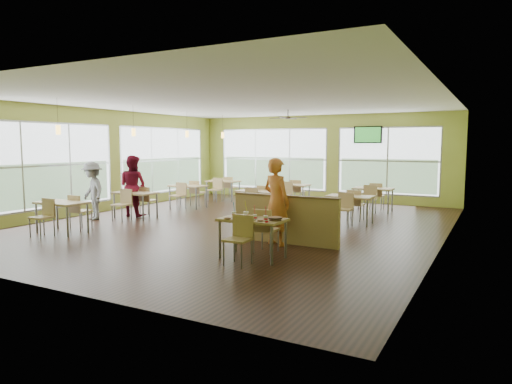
% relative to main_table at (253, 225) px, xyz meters
% --- Properties ---
extents(room, '(12.00, 12.04, 3.20)m').
position_rel_main_table_xyz_m(room, '(-2.00, 3.00, 0.97)').
color(room, black).
rests_on(room, ground).
extents(window_bays, '(9.24, 10.24, 2.38)m').
position_rel_main_table_xyz_m(window_bays, '(-4.65, 6.08, 0.85)').
color(window_bays, white).
rests_on(window_bays, room).
extents(main_table, '(1.22, 1.52, 0.87)m').
position_rel_main_table_xyz_m(main_table, '(0.00, 0.00, 0.00)').
color(main_table, tan).
rests_on(main_table, floor).
extents(half_wall_divider, '(2.40, 0.14, 1.04)m').
position_rel_main_table_xyz_m(half_wall_divider, '(0.00, 1.45, -0.11)').
color(half_wall_divider, tan).
rests_on(half_wall_divider, floor).
extents(dining_tables, '(6.92, 8.72, 0.87)m').
position_rel_main_table_xyz_m(dining_tables, '(-3.05, 4.71, -0.00)').
color(dining_tables, tan).
rests_on(dining_tables, floor).
extents(pendant_lights, '(0.11, 7.31, 0.86)m').
position_rel_main_table_xyz_m(pendant_lights, '(-5.20, 3.68, 1.82)').
color(pendant_lights, '#2D2119').
rests_on(pendant_lights, ceiling).
extents(ceiling_fan, '(1.25, 1.25, 0.29)m').
position_rel_main_table_xyz_m(ceiling_fan, '(-2.00, 6.00, 2.32)').
color(ceiling_fan, '#2D2119').
rests_on(ceiling_fan, ceiling).
extents(tv_backwall, '(1.00, 0.07, 0.60)m').
position_rel_main_table_xyz_m(tv_backwall, '(-0.20, 8.90, 1.82)').
color(tv_backwall, black).
rests_on(tv_backwall, wall_back).
extents(man_plaid, '(0.78, 0.63, 1.84)m').
position_rel_main_table_xyz_m(man_plaid, '(-0.10, 1.22, 0.29)').
color(man_plaid, red).
rests_on(man_plaid, floor).
extents(patron_maroon, '(0.88, 0.69, 1.79)m').
position_rel_main_table_xyz_m(patron_maroon, '(-5.49, 2.73, 0.27)').
color(patron_maroon, maroon).
rests_on(patron_maroon, floor).
extents(patron_grey, '(1.21, 0.97, 1.64)m').
position_rel_main_table_xyz_m(patron_grey, '(-6.06, 1.72, 0.19)').
color(patron_grey, slate).
rests_on(patron_grey, floor).
extents(cup_blue, '(0.09, 0.09, 0.31)m').
position_rel_main_table_xyz_m(cup_blue, '(-0.35, -0.08, 0.18)').
color(cup_blue, white).
rests_on(cup_blue, main_table).
extents(cup_yellow, '(0.10, 0.10, 0.36)m').
position_rel_main_table_xyz_m(cup_yellow, '(-0.08, -0.11, 0.19)').
color(cup_yellow, white).
rests_on(cup_yellow, main_table).
extents(cup_red_near, '(0.08, 0.08, 0.29)m').
position_rel_main_table_xyz_m(cup_red_near, '(0.14, -0.19, 0.18)').
color(cup_red_near, white).
rests_on(cup_red_near, main_table).
extents(cup_red_far, '(0.08, 0.08, 0.31)m').
position_rel_main_table_xyz_m(cup_red_far, '(0.39, -0.24, 0.18)').
color(cup_red_far, white).
rests_on(cup_red_far, main_table).
extents(food_basket, '(0.27, 0.27, 0.06)m').
position_rel_main_table_xyz_m(food_basket, '(0.46, 0.00, 0.15)').
color(food_basket, black).
rests_on(food_basket, main_table).
extents(ketchup_cup, '(0.06, 0.06, 0.03)m').
position_rel_main_table_xyz_m(ketchup_cup, '(0.42, -0.26, 0.13)').
color(ketchup_cup, '#B7030D').
rests_on(ketchup_cup, main_table).
extents(wrapper_left, '(0.15, 0.14, 0.04)m').
position_rel_main_table_xyz_m(wrapper_left, '(-0.36, -0.30, 0.14)').
color(wrapper_left, '#906745').
rests_on(wrapper_left, main_table).
extents(wrapper_mid, '(0.23, 0.22, 0.05)m').
position_rel_main_table_xyz_m(wrapper_mid, '(-0.02, 0.03, 0.14)').
color(wrapper_mid, '#906745').
rests_on(wrapper_mid, main_table).
extents(wrapper_right, '(0.15, 0.14, 0.03)m').
position_rel_main_table_xyz_m(wrapper_right, '(0.27, -0.22, 0.14)').
color(wrapper_right, '#906745').
rests_on(wrapper_right, main_table).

